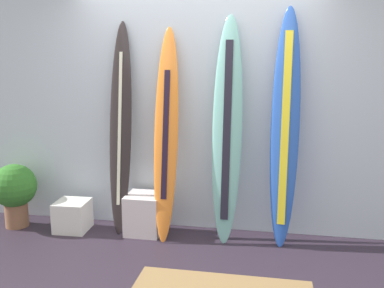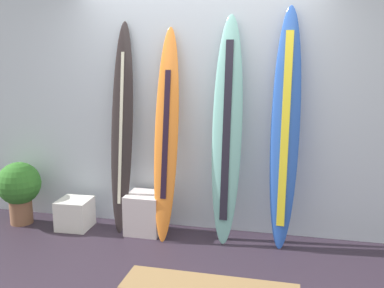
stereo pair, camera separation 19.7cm
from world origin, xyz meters
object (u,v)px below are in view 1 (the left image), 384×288
object	(u,v)px
display_block_left	(73,216)
potted_plant	(15,189)
surfboard_charcoal	(121,130)
surfboard_sunset	(166,136)
surfboard_seafoam	(227,131)
surfboard_cobalt	(285,130)
display_block_center	(144,214)

from	to	relation	value
display_block_left	potted_plant	world-z (taller)	potted_plant
surfboard_charcoal	surfboard_sunset	bearing A→B (deg)	-7.52
surfboard_charcoal	surfboard_seafoam	world-z (taller)	surfboard_seafoam
surfboard_cobalt	surfboard_sunset	bearing A→B (deg)	-177.54
surfboard_seafoam	surfboard_cobalt	xyz separation A→B (m)	(0.55, 0.01, 0.02)
surfboard_seafoam	display_block_center	xyz separation A→B (m)	(-0.85, -0.02, -0.90)
surfboard_seafoam	display_block_left	xyz separation A→B (m)	(-1.62, -0.10, -0.95)
display_block_left	display_block_center	size ratio (longest dim) A/B	0.84
surfboard_charcoal	surfboard_sunset	world-z (taller)	surfboard_charcoal
display_block_left	display_block_center	bearing A→B (deg)	5.22
potted_plant	surfboard_seafoam	bearing A→B (deg)	2.71
surfboard_cobalt	display_block_center	distance (m)	1.68
surfboard_charcoal	surfboard_cobalt	world-z (taller)	surfboard_cobalt
surfboard_charcoal	surfboard_cobalt	distance (m)	1.65
surfboard_charcoal	display_block_center	bearing A→B (deg)	-10.86
surfboard_charcoal	surfboard_sunset	size ratio (longest dim) A/B	1.03
surfboard_cobalt	display_block_center	bearing A→B (deg)	-178.71
surfboard_charcoal	display_block_left	distance (m)	1.06
surfboard_charcoal	display_block_center	size ratio (longest dim) A/B	5.23
potted_plant	surfboard_sunset	bearing A→B (deg)	2.22
surfboard_sunset	display_block_center	world-z (taller)	surfboard_sunset
surfboard_sunset	surfboard_cobalt	size ratio (longest dim) A/B	0.92
surfboard_seafoam	potted_plant	size ratio (longest dim) A/B	3.21
surfboard_charcoal	surfboard_seafoam	bearing A→B (deg)	-1.19
surfboard_sunset	potted_plant	bearing A→B (deg)	-177.78
surfboard_sunset	display_block_left	distance (m)	1.35
surfboard_sunset	surfboard_cobalt	distance (m)	1.16
surfboard_seafoam	display_block_left	bearing A→B (deg)	-176.64
display_block_left	surfboard_sunset	bearing A→B (deg)	2.95
surfboard_cobalt	potted_plant	size ratio (longest dim) A/B	3.31
surfboard_seafoam	surfboard_cobalt	distance (m)	0.55
display_block_left	surfboard_charcoal	bearing A→B (deg)	12.72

